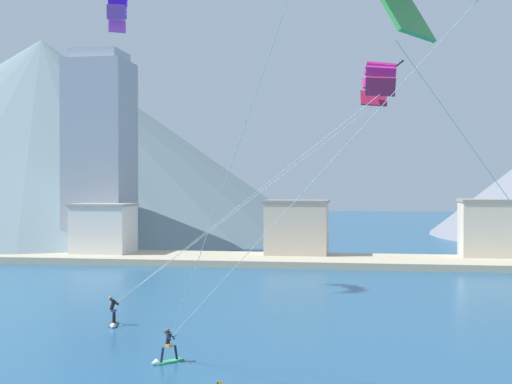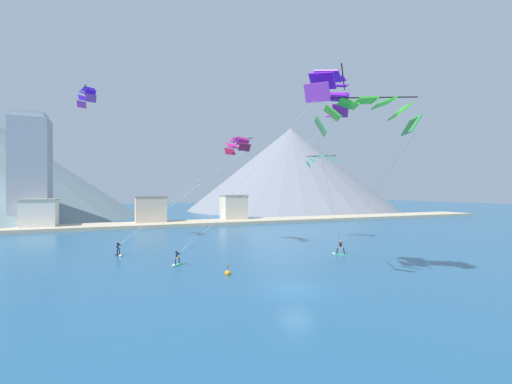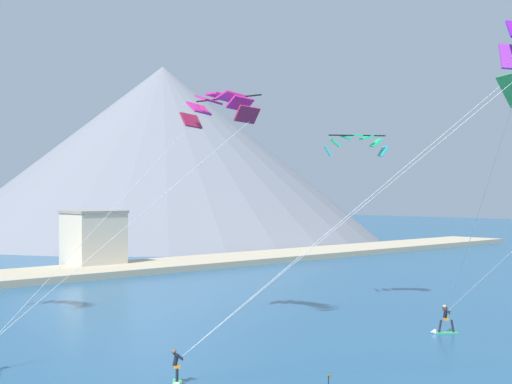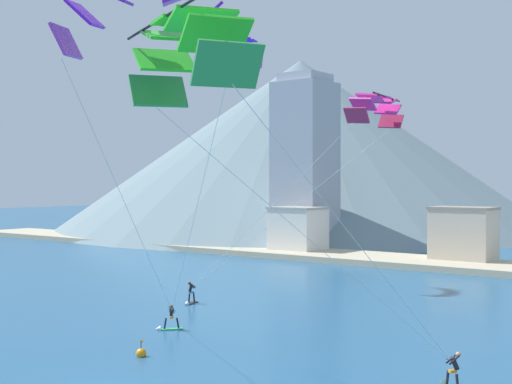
% 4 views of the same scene
% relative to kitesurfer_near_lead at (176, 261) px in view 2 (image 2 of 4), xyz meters
% --- Properties ---
extents(ground_plane, '(400.00, 400.00, 0.00)m').
position_rel_kitesurfer_near_lead_xyz_m(ground_plane, '(7.26, -12.20, -0.44)').
color(ground_plane, '#23567F').
extents(kitesurfer_near_lead, '(1.38, 1.62, 1.65)m').
position_rel_kitesurfer_near_lead_xyz_m(kitesurfer_near_lead, '(0.00, 0.00, 0.00)').
color(kitesurfer_near_lead, '#33B266').
rests_on(kitesurfer_near_lead, ground).
extents(kitesurfer_near_trail, '(1.65, 1.33, 1.79)m').
position_rel_kitesurfer_near_lead_xyz_m(kitesurfer_near_trail, '(19.22, -1.36, 0.12)').
color(kitesurfer_near_trail, '#33B266').
rests_on(kitesurfer_near_trail, ground).
extents(kitesurfer_mid_center, '(0.85, 1.78, 1.80)m').
position_rel_kitesurfer_near_lead_xyz_m(kitesurfer_mid_center, '(-5.41, 7.85, 0.11)').
color(kitesurfer_mid_center, black).
rests_on(kitesurfer_mid_center, ground).
extents(parafoil_kite_near_lead, '(13.68, 15.37, 16.05)m').
position_rel_kitesurfer_near_lead_xyz_m(parafoil_kite_near_lead, '(10.62, -11.88, 15.63)').
color(parafoil_kite_near_lead, purple).
extents(parafoil_kite_near_trail, '(9.90, 13.98, 14.04)m').
position_rel_kitesurfer_near_lead_xyz_m(parafoil_kite_near_trail, '(13.65, -12.66, 13.86)').
color(parafoil_kite_near_trail, green).
extents(parafoil_kite_mid_center, '(16.39, 6.03, 13.65)m').
position_rel_kitesurfer_near_lead_xyz_m(parafoil_kite_mid_center, '(9.76, 8.99, 13.68)').
color(parafoil_kite_mid_center, '#A92145').
extents(parafoil_kite_distant_high_outer, '(2.98, 5.36, 2.39)m').
position_rel_kitesurfer_near_lead_xyz_m(parafoil_kite_distant_high_outer, '(-9.65, 20.36, 21.38)').
color(parafoil_kite_distant_high_outer, purple).
extents(parafoil_kite_distant_low_drift, '(4.62, 4.09, 1.77)m').
position_rel_kitesurfer_near_lead_xyz_m(parafoil_kite_distant_low_drift, '(23.94, 9.47, 12.16)').
color(parafoil_kite_distant_low_drift, '#2AB5B4').
extents(race_marker_buoy, '(0.56, 0.56, 1.02)m').
position_rel_kitesurfer_near_lead_xyz_m(race_marker_buoy, '(3.73, -5.77, -0.28)').
color(race_marker_buoy, orange).
rests_on(race_marker_buoy, ground).
extents(shoreline_strip, '(180.00, 10.00, 0.70)m').
position_rel_kitesurfer_near_lead_xyz_m(shoreline_strip, '(7.26, 41.97, -0.09)').
color(shoreline_strip, '#BCAD8E').
rests_on(shoreline_strip, ground).
extents(shore_building_harbour_front, '(6.89, 4.50, 6.56)m').
position_rel_kitesurfer_near_lead_xyz_m(shore_building_harbour_front, '(1.67, 44.68, 2.85)').
color(shore_building_harbour_front, beige).
rests_on(shore_building_harbour_front, ground).
extents(shore_building_promenade_mid, '(6.02, 5.46, 6.70)m').
position_rel_kitesurfer_near_lead_xyz_m(shore_building_promenade_mid, '(21.82, 45.94, 2.92)').
color(shore_building_promenade_mid, beige).
rests_on(shore_building_promenade_mid, ground).
extents(shore_building_quay_east, '(6.35, 5.46, 6.13)m').
position_rel_kitesurfer_near_lead_xyz_m(shore_building_quay_east, '(-19.64, 43.32, 2.63)').
color(shore_building_quay_east, silver).
rests_on(shore_building_quay_east, ground).
extents(highrise_tower, '(7.00, 7.00, 23.97)m').
position_rel_kitesurfer_near_lead_xyz_m(highrise_tower, '(-22.07, 48.56, 11.34)').
color(highrise_tower, '#999EA8').
rests_on(highrise_tower, ground).
extents(mountain_peak_central_summit, '(83.26, 83.26, 33.32)m').
position_rel_kitesurfer_near_lead_xyz_m(mountain_peak_central_summit, '(60.85, 88.24, 16.22)').
color(mountain_peak_central_summit, slate).
rests_on(mountain_peak_central_summit, ground).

